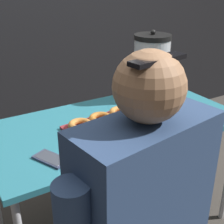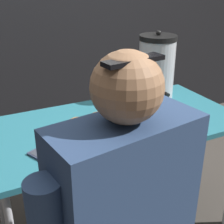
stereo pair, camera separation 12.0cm
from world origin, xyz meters
TOP-DOWN VIEW (x-y plane):
  - folding_table at (0.00, 0.00)m, footprint 1.34×0.68m
  - donut_box at (-0.07, -0.05)m, footprint 0.44×0.32m
  - coffee_urn at (0.38, 0.20)m, footprint 0.22×0.25m
  - cell_phone at (-0.43, -0.18)m, footprint 0.14×0.17m

SIDE VIEW (x-z plane):
  - folding_table at x=0.00m, z-range 0.31..1.04m
  - cell_phone at x=-0.43m, z-range 0.72..0.74m
  - donut_box at x=-0.07m, z-range 0.72..0.77m
  - coffee_urn at x=0.38m, z-range 0.71..1.13m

